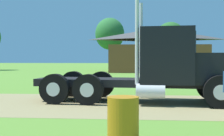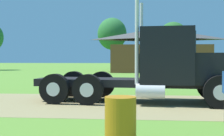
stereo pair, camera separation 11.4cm
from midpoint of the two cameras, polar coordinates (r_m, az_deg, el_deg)
The scene contains 5 objects.
truck_foreground_white at distance 11.69m, azimuth 10.47°, elevation 0.07°, with size 8.03×3.19×3.94m.
steel_barrel at distance 6.24m, azimuth 2.12°, elevation -9.46°, with size 0.64×0.64×0.89m, color #B27214.
shed_building at distance 38.43m, azimuth 8.87°, elevation 3.22°, with size 12.52×7.17×5.45m.
tree_mid at distance 46.73m, azimuth 0.08°, elevation 6.37°, with size 4.42×4.42×7.86m.
tree_right at distance 47.76m, azimuth 11.37°, elevation 5.31°, with size 4.73×4.73×7.26m.
Camera 2 is at (-4.50, -11.05, 1.66)m, focal length 49.01 mm.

